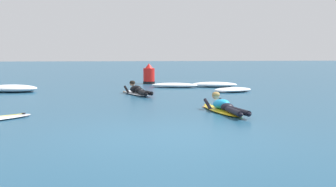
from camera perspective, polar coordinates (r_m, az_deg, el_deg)
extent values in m
plane|color=navy|center=(17.58, -4.41, 0.54)|extent=(120.00, 120.00, 0.00)
ellipsoid|color=yellow|center=(11.08, 7.44, -2.31)|extent=(0.82, 2.39, 0.07)
ellipsoid|color=yellow|center=(12.11, 5.47, -1.56)|extent=(0.22, 0.22, 0.06)
ellipsoid|color=#1E9EDB|center=(11.10, 7.36, -1.44)|extent=(0.48, 0.75, 0.35)
ellipsoid|color=black|center=(10.73, 8.16, -1.85)|extent=(0.37, 0.32, 0.20)
cylinder|color=black|center=(10.15, 9.05, -2.46)|extent=(0.19, 0.91, 0.14)
ellipsoid|color=black|center=(9.73, 9.99, -2.82)|extent=(0.13, 0.23, 0.08)
cylinder|color=black|center=(10.22, 9.88, -2.42)|extent=(0.30, 0.92, 0.14)
ellipsoid|color=black|center=(9.82, 11.09, -2.77)|extent=(0.13, 0.23, 0.08)
cylinder|color=black|center=(11.39, 5.60, -1.64)|extent=(0.16, 0.60, 0.34)
sphere|color=tan|center=(11.76, 4.95, -1.90)|extent=(0.09, 0.09, 0.09)
cylinder|color=black|center=(11.53, 7.69, -1.58)|extent=(0.16, 0.60, 0.34)
sphere|color=tan|center=(11.88, 7.02, -1.84)|extent=(0.09, 0.09, 0.09)
sphere|color=tan|center=(11.46, 6.61, -0.28)|extent=(0.21, 0.21, 0.21)
ellipsoid|color=#AD894C|center=(11.44, 6.65, -0.15)|extent=(0.24, 0.22, 0.16)
ellipsoid|color=silver|center=(15.62, -4.40, 0.03)|extent=(1.10, 2.13, 0.07)
ellipsoid|color=silver|center=(16.55, -5.53, 0.37)|extent=(0.25, 0.25, 0.06)
ellipsoid|color=black|center=(15.66, -4.47, 0.65)|extent=(0.58, 0.79, 0.35)
ellipsoid|color=black|center=(15.27, -3.96, 0.41)|extent=(0.40, 0.36, 0.20)
cylinder|color=black|center=(14.73, -3.52, 0.10)|extent=(0.31, 0.82, 0.14)
ellipsoid|color=black|center=(14.34, -3.05, -0.04)|extent=(0.16, 0.24, 0.08)
cylinder|color=black|center=(14.79, -2.94, 0.13)|extent=(0.40, 0.81, 0.14)
ellipsoid|color=black|center=(14.42, -2.28, -0.01)|extent=(0.16, 0.24, 0.08)
cylinder|color=black|center=(15.96, -5.68, 0.44)|extent=(0.25, 0.59, 0.34)
sphere|color=tan|center=(16.33, -6.09, 0.20)|extent=(0.09, 0.09, 0.09)
cylinder|color=black|center=(16.08, -4.16, 0.49)|extent=(0.25, 0.59, 0.34)
sphere|color=tan|center=(16.43, -4.58, 0.25)|extent=(0.09, 0.09, 0.09)
sphere|color=tan|center=(16.03, -4.96, 1.41)|extent=(0.21, 0.21, 0.21)
ellipsoid|color=black|center=(16.01, -4.94, 1.52)|extent=(0.27, 0.25, 0.16)
cone|color=black|center=(10.77, -19.30, -2.97)|extent=(0.14, 0.14, 0.16)
ellipsoid|color=white|center=(18.58, 0.90, 1.16)|extent=(2.18, 1.18, 0.21)
ellipsoid|color=white|center=(18.64, 2.52, 1.07)|extent=(0.78, 0.43, 0.15)
ellipsoid|color=white|center=(18.58, -1.03, 1.01)|extent=(0.82, 0.69, 0.12)
ellipsoid|color=white|center=(18.96, 6.44, 1.25)|extent=(2.18, 1.28, 0.24)
ellipsoid|color=white|center=(19.10, 7.98, 1.15)|extent=(0.82, 0.61, 0.16)
ellipsoid|color=white|center=(18.89, 4.58, 1.09)|extent=(0.84, 0.75, 0.13)
ellipsoid|color=white|center=(17.61, -20.71, 0.67)|extent=(2.23, 1.56, 0.29)
ellipsoid|color=white|center=(17.54, -18.98, 0.57)|extent=(0.80, 0.66, 0.20)
ellipsoid|color=white|center=(16.75, 8.92, 0.53)|extent=(1.89, 1.49, 0.17)
ellipsoid|color=white|center=(17.11, 9.73, 0.54)|extent=(0.70, 0.63, 0.12)
ellipsoid|color=white|center=(16.38, 7.73, 0.30)|extent=(0.69, 0.61, 0.10)
cylinder|color=red|center=(20.89, -2.64, 2.43)|extent=(0.57, 0.57, 0.78)
cone|color=red|center=(20.87, -2.65, 3.84)|extent=(0.40, 0.40, 0.24)
cylinder|color=black|center=(20.92, -2.64, 1.53)|extent=(0.60, 0.60, 0.12)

